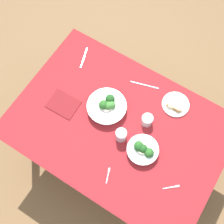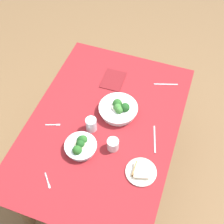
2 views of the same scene
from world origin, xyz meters
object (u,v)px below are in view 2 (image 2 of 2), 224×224
fork_by_far_bowl (54,125)px  napkin_folded_upper (113,80)px  water_glass_center (113,144)px  broccoli_bowl_near (81,146)px  water_glass_side (91,124)px  table_knife_left (155,139)px  fork_by_near_bowl (48,181)px  bread_side_plate (141,171)px  table_knife_right (166,84)px  broccoli_bowl_far (119,109)px

fork_by_far_bowl → napkin_folded_upper: 0.60m
fork_by_far_bowl → water_glass_center: bearing=-24.1°
broccoli_bowl_near → water_glass_side: size_ratio=2.07×
water_glass_center → table_knife_left: bearing=122.3°
broccoli_bowl_near → fork_by_near_bowl: bearing=-20.3°
table_knife_left → bread_side_plate: bearing=-20.6°
water_glass_center → fork_by_far_bowl: size_ratio=0.82×
napkin_folded_upper → table_knife_right: bearing=103.1°
water_glass_center → fork_by_near_bowl: bearing=-40.0°
bread_side_plate → fork_by_near_bowl: 0.58m
table_knife_left → table_knife_right: bearing=168.7°
broccoli_bowl_far → bread_side_plate: broccoli_bowl_far is taller
fork_by_near_bowl → broccoli_bowl_near: bearing=117.9°
water_glass_side → table_knife_right: 0.69m
broccoli_bowl_far → water_glass_side: size_ratio=2.71×
fork_by_far_bowl → broccoli_bowl_far: bearing=13.0°
broccoli_bowl_far → fork_by_near_bowl: broccoli_bowl_far is taller
table_knife_right → broccoli_bowl_near: bearing=-136.3°
fork_by_near_bowl → table_knife_right: size_ratio=0.48×
broccoli_bowl_near → water_glass_center: (-0.08, 0.20, 0.00)m
water_glass_side → fork_by_near_bowl: (0.45, -0.11, -0.05)m
broccoli_bowl_near → table_knife_left: (-0.23, 0.44, -0.04)m
broccoli_bowl_far → water_glass_center: broccoli_bowl_far is taller
fork_by_near_bowl → table_knife_left: (-0.52, 0.55, -0.00)m
table_knife_left → table_knife_right: size_ratio=1.15×
water_glass_side → water_glass_center: bearing=63.8°
fork_by_near_bowl → table_knife_right: (-1.02, 0.50, -0.00)m
broccoli_bowl_far → table_knife_left: 0.33m
fork_by_near_bowl → fork_by_far_bowl: bearing=159.2°
broccoli_bowl_near → water_glass_side: bearing=177.7°
water_glass_side → fork_by_far_bowl: water_glass_side is taller
water_glass_center → fork_by_far_bowl: (-0.03, -0.45, -0.04)m
broccoli_bowl_near → table_knife_right: size_ratio=1.16×
fork_by_near_bowl → table_knife_right: bearing=112.0°
broccoli_bowl_far → fork_by_near_bowl: size_ratio=3.13×
broccoli_bowl_far → bread_side_plate: size_ratio=1.42×
water_glass_side → fork_by_far_bowl: (0.06, -0.26, -0.05)m
bread_side_plate → water_glass_side: (-0.20, -0.41, 0.04)m
water_glass_center → table_knife_left: water_glass_center is taller
water_glass_side → table_knife_right: water_glass_side is taller
bread_side_plate → fork_by_far_bowl: 0.69m
fork_by_far_bowl → fork_by_near_bowl: same height
bread_side_plate → water_glass_side: water_glass_side is taller
broccoli_bowl_near → fork_by_far_bowl: bearing=-112.9°
water_glass_center → fork_by_far_bowl: water_glass_center is taller
water_glass_center → table_knife_right: 0.70m
fork_by_far_bowl → fork_by_near_bowl: bearing=-89.1°
fork_by_far_bowl → fork_by_near_bowl: size_ratio=1.13×
fork_by_near_bowl → napkin_folded_upper: 0.94m
table_knife_right → napkin_folded_upper: 0.41m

